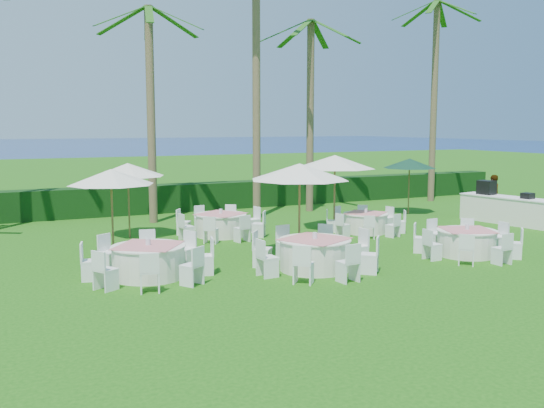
{
  "coord_description": "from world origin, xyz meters",
  "views": [
    {
      "loc": [
        -8.17,
        -13.69,
        3.76
      ],
      "look_at": [
        -0.04,
        3.39,
        1.3
      ],
      "focal_mm": 40.0,
      "sensor_mm": 36.0,
      "label": 1
    }
  ],
  "objects_px": {
    "banquet_table_f": "(366,222)",
    "umbrella_d": "(335,162)",
    "banquet_table_a": "(149,260)",
    "umbrella_green": "(410,163)",
    "staff_person": "(492,197)",
    "banquet_table_b": "(315,253)",
    "umbrella_b": "(300,172)",
    "banquet_table_c": "(467,242)",
    "umbrella_a": "(111,177)",
    "umbrella_c": "(128,170)",
    "buffet_table": "(515,210)",
    "banquet_table_e": "(221,224)"
  },
  "relations": [
    {
      "from": "umbrella_a",
      "to": "banquet_table_e",
      "type": "bearing_deg",
      "value": 25.32
    },
    {
      "from": "banquet_table_f",
      "to": "umbrella_green",
      "type": "distance_m",
      "value": 5.51
    },
    {
      "from": "umbrella_c",
      "to": "staff_person",
      "type": "distance_m",
      "value": 14.36
    },
    {
      "from": "banquet_table_a",
      "to": "buffet_table",
      "type": "bearing_deg",
      "value": 7.81
    },
    {
      "from": "banquet_table_e",
      "to": "umbrella_d",
      "type": "distance_m",
      "value": 4.61
    },
    {
      "from": "umbrella_d",
      "to": "umbrella_green",
      "type": "xyz_separation_m",
      "value": [
        5.06,
        2.23,
        -0.32
      ]
    },
    {
      "from": "banquet_table_f",
      "to": "umbrella_d",
      "type": "bearing_deg",
      "value": 136.1
    },
    {
      "from": "staff_person",
      "to": "umbrella_b",
      "type": "bearing_deg",
      "value": 18.32
    },
    {
      "from": "banquet_table_f",
      "to": "staff_person",
      "type": "bearing_deg",
      "value": 3.63
    },
    {
      "from": "umbrella_d",
      "to": "buffet_table",
      "type": "xyz_separation_m",
      "value": [
        6.95,
        -1.77,
        -1.92
      ]
    },
    {
      "from": "banquet_table_a",
      "to": "buffet_table",
      "type": "relative_size",
      "value": 0.71
    },
    {
      "from": "banquet_table_b",
      "to": "umbrella_b",
      "type": "distance_m",
      "value": 2.58
    },
    {
      "from": "banquet_table_c",
      "to": "umbrella_c",
      "type": "bearing_deg",
      "value": 139.9
    },
    {
      "from": "banquet_table_a",
      "to": "buffet_table",
      "type": "distance_m",
      "value": 14.77
    },
    {
      "from": "banquet_table_c",
      "to": "umbrella_green",
      "type": "xyz_separation_m",
      "value": [
        3.74,
        7.46,
        1.76
      ]
    },
    {
      "from": "umbrella_c",
      "to": "umbrella_green",
      "type": "bearing_deg",
      "value": 2.39
    },
    {
      "from": "banquet_table_a",
      "to": "umbrella_green",
      "type": "relative_size",
      "value": 1.37
    },
    {
      "from": "banquet_table_c",
      "to": "staff_person",
      "type": "bearing_deg",
      "value": 39.52
    },
    {
      "from": "banquet_table_f",
      "to": "banquet_table_a",
      "type": "bearing_deg",
      "value": -160.58
    },
    {
      "from": "banquet_table_c",
      "to": "umbrella_c",
      "type": "relative_size",
      "value": 1.19
    },
    {
      "from": "banquet_table_e",
      "to": "staff_person",
      "type": "relative_size",
      "value": 1.71
    },
    {
      "from": "banquet_table_a",
      "to": "staff_person",
      "type": "height_order",
      "value": "staff_person"
    },
    {
      "from": "banquet_table_e",
      "to": "umbrella_a",
      "type": "distance_m",
      "value": 4.82
    },
    {
      "from": "banquet_table_f",
      "to": "umbrella_c",
      "type": "xyz_separation_m",
      "value": [
        -7.77,
        2.52,
        1.93
      ]
    },
    {
      "from": "banquet_table_b",
      "to": "umbrella_d",
      "type": "xyz_separation_m",
      "value": [
        3.56,
        4.89,
        2.04
      ]
    },
    {
      "from": "banquet_table_c",
      "to": "umbrella_a",
      "type": "bearing_deg",
      "value": 156.22
    },
    {
      "from": "banquet_table_f",
      "to": "umbrella_a",
      "type": "relative_size",
      "value": 1.08
    },
    {
      "from": "buffet_table",
      "to": "umbrella_c",
      "type": "bearing_deg",
      "value": 165.83
    },
    {
      "from": "banquet_table_b",
      "to": "umbrella_d",
      "type": "bearing_deg",
      "value": 53.92
    },
    {
      "from": "banquet_table_a",
      "to": "umbrella_c",
      "type": "distance_m",
      "value": 5.87
    },
    {
      "from": "banquet_table_c",
      "to": "umbrella_a",
      "type": "height_order",
      "value": "umbrella_a"
    },
    {
      "from": "umbrella_green",
      "to": "staff_person",
      "type": "distance_m",
      "value": 3.6
    },
    {
      "from": "banquet_table_e",
      "to": "umbrella_a",
      "type": "bearing_deg",
      "value": -154.68
    },
    {
      "from": "umbrella_d",
      "to": "staff_person",
      "type": "height_order",
      "value": "umbrella_d"
    },
    {
      "from": "umbrella_a",
      "to": "umbrella_green",
      "type": "relative_size",
      "value": 1.07
    },
    {
      "from": "banquet_table_e",
      "to": "banquet_table_b",
      "type": "bearing_deg",
      "value": -85.2
    },
    {
      "from": "banquet_table_e",
      "to": "staff_person",
      "type": "height_order",
      "value": "staff_person"
    },
    {
      "from": "banquet_table_b",
      "to": "banquet_table_e",
      "type": "xyz_separation_m",
      "value": [
        -0.48,
        5.67,
        -0.03
      ]
    },
    {
      "from": "banquet_table_a",
      "to": "banquet_table_c",
      "type": "xyz_separation_m",
      "value": [
        8.99,
        -1.44,
        -0.03
      ]
    },
    {
      "from": "umbrella_green",
      "to": "banquet_table_c",
      "type": "bearing_deg",
      "value": -116.63
    },
    {
      "from": "banquet_table_b",
      "to": "umbrella_b",
      "type": "bearing_deg",
      "value": 76.62
    },
    {
      "from": "umbrella_green",
      "to": "staff_person",
      "type": "height_order",
      "value": "umbrella_green"
    },
    {
      "from": "umbrella_green",
      "to": "buffet_table",
      "type": "bearing_deg",
      "value": -64.72
    },
    {
      "from": "banquet_table_e",
      "to": "staff_person",
      "type": "xyz_separation_m",
      "value": [
        11.23,
        -1.17,
        0.49
      ]
    },
    {
      "from": "banquet_table_b",
      "to": "banquet_table_c",
      "type": "xyz_separation_m",
      "value": [
        4.88,
        -0.34,
        -0.04
      ]
    },
    {
      "from": "banquet_table_a",
      "to": "umbrella_d",
      "type": "height_order",
      "value": "umbrella_d"
    },
    {
      "from": "banquet_table_a",
      "to": "banquet_table_f",
      "type": "height_order",
      "value": "banquet_table_a"
    },
    {
      "from": "banquet_table_e",
      "to": "umbrella_b",
      "type": "distance_m",
      "value": 4.67
    },
    {
      "from": "banquet_table_b",
      "to": "staff_person",
      "type": "height_order",
      "value": "staff_person"
    },
    {
      "from": "banquet_table_c",
      "to": "umbrella_b",
      "type": "height_order",
      "value": "umbrella_b"
    }
  ]
}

